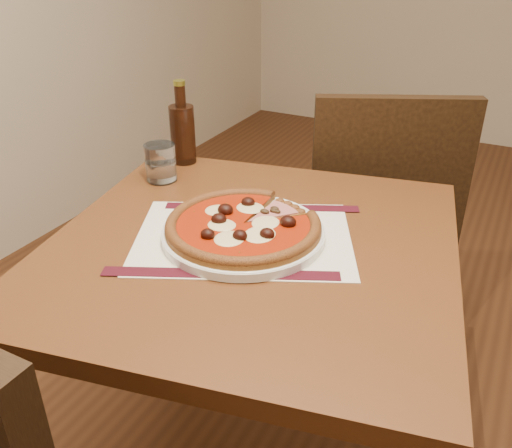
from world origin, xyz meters
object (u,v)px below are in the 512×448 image
(table, at_px, (252,283))
(plate, at_px, (243,233))
(chair_far, at_px, (377,213))
(pizza, at_px, (243,225))
(water_glass, at_px, (160,163))
(bottle, at_px, (182,131))

(table, xyz_separation_m, plate, (-0.02, 0.00, 0.11))
(chair_far, bearing_deg, pizza, 55.64)
(pizza, bearing_deg, chair_far, 80.40)
(water_glass, xyz_separation_m, bottle, (-0.02, 0.13, 0.04))
(pizza, bearing_deg, bottle, 139.26)
(water_glass, bearing_deg, table, -26.23)
(water_glass, bearing_deg, plate, -27.00)
(pizza, height_order, water_glass, water_glass)
(pizza, bearing_deg, table, -12.11)
(bottle, bearing_deg, water_glass, -81.93)
(chair_far, height_order, water_glass, chair_far)
(plate, distance_m, water_glass, 0.36)
(table, height_order, bottle, bottle)
(table, height_order, chair_far, chair_far)
(plate, relative_size, bottle, 1.51)
(plate, bearing_deg, bottle, 139.32)
(table, relative_size, pizza, 2.98)
(table, height_order, plate, plate)
(pizza, bearing_deg, water_glass, 152.93)
(chair_far, distance_m, plate, 0.71)
(table, relative_size, bottle, 4.28)
(table, distance_m, bottle, 0.50)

